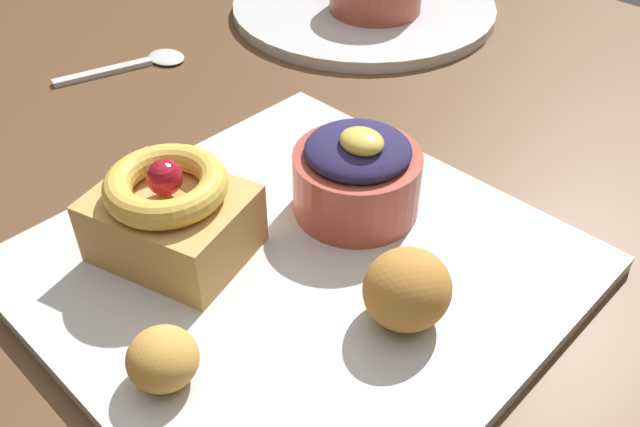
% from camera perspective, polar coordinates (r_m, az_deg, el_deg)
% --- Properties ---
extents(dining_table, '(1.22, 0.97, 0.73)m').
position_cam_1_polar(dining_table, '(0.59, 1.18, -4.98)').
color(dining_table, brown).
rests_on(dining_table, ground_plane).
extents(front_plate, '(0.31, 0.31, 0.01)m').
position_cam_1_polar(front_plate, '(0.44, -1.80, -4.56)').
color(front_plate, silver).
rests_on(front_plate, dining_table).
extents(cake_slice, '(0.11, 0.10, 0.07)m').
position_cam_1_polar(cake_slice, '(0.44, -12.35, 0.00)').
color(cake_slice, tan).
rests_on(cake_slice, front_plate).
extents(berry_ramekin, '(0.09, 0.09, 0.07)m').
position_cam_1_polar(berry_ramekin, '(0.46, 3.11, 3.30)').
color(berry_ramekin, '#B24C3D').
rests_on(berry_ramekin, front_plate).
extents(fritter_front, '(0.04, 0.04, 0.03)m').
position_cam_1_polar(fritter_front, '(0.38, -13.01, -11.75)').
color(fritter_front, gold).
rests_on(fritter_front, front_plate).
extents(fritter_middle, '(0.05, 0.05, 0.05)m').
position_cam_1_polar(fritter_middle, '(0.39, 7.30, -6.29)').
color(fritter_middle, '#BC7F38').
rests_on(fritter_middle, front_plate).
extents(back_plate, '(0.29, 0.29, 0.01)m').
position_cam_1_polar(back_plate, '(0.80, 3.66, 16.86)').
color(back_plate, silver).
rests_on(back_plate, dining_table).
extents(spoon, '(0.06, 0.12, 0.00)m').
position_cam_1_polar(spoon, '(0.71, -14.81, 12.04)').
color(spoon, silver).
rests_on(spoon, dining_table).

